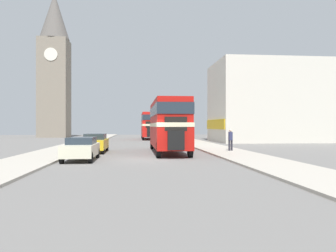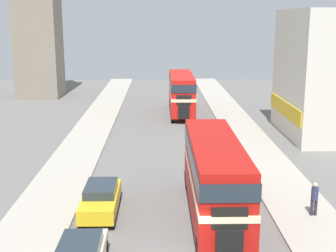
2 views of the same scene
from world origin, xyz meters
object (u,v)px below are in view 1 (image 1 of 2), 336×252
double_decker_bus (168,122)px  church_tower (54,63)px  car_parked_near (81,148)px  pedestrian_walking (230,138)px  bus_distant (149,124)px  car_parked_mid (95,143)px

double_decker_bus → church_tower: bearing=115.3°
car_parked_near → church_tower: 46.63m
double_decker_bus → pedestrian_walking: double_decker_bus is taller
bus_distant → double_decker_bus: bearing=-89.1°
car_parked_mid → church_tower: 41.04m
car_parked_near → car_parked_mid: (0.08, 6.14, 0.03)m
car_parked_near → church_tower: bearing=105.6°
car_parked_mid → church_tower: bearing=108.1°
double_decker_bus → church_tower: church_tower is taller
bus_distant → car_parked_mid: bus_distant is taller
car_parked_near → car_parked_mid: bearing=89.2°
bus_distant → car_parked_near: 32.26m
double_decker_bus → car_parked_near: double_decker_bus is taller
double_decker_bus → bus_distant: (-0.42, 26.41, 0.08)m
bus_distant → car_parked_near: bus_distant is taller
car_parked_near → pedestrian_walking: pedestrian_walking is taller
church_tower → pedestrian_walking: bearing=-58.8°
double_decker_bus → church_tower: (-17.86, 37.75, 11.54)m
pedestrian_walking → bus_distant: bearing=101.7°
bus_distant → car_parked_mid: 26.22m
bus_distant → pedestrian_walking: bus_distant is taller
double_decker_bus → church_tower: size_ratio=0.38×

